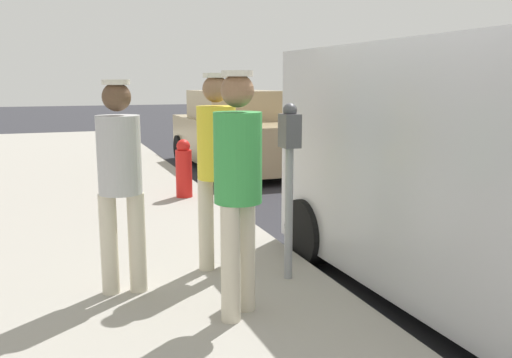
{
  "coord_description": "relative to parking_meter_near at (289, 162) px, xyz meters",
  "views": [
    {
      "loc": [
        3.17,
        3.31,
        1.85
      ],
      "look_at": [
        1.65,
        -0.81,
        1.05
      ],
      "focal_mm": 37.92,
      "sensor_mm": 36.0,
      "label": 1
    }
  ],
  "objects": [
    {
      "name": "fire_hydrant",
      "position": [
        0.1,
        -3.63,
        -0.61
      ],
      "size": [
        0.24,
        0.24,
        0.86
      ],
      "color": "red",
      "rests_on": "sidewalk_slab"
    },
    {
      "name": "parking_meter_near",
      "position": [
        0.0,
        0.0,
        0.0
      ],
      "size": [
        0.14,
        0.18,
        1.52
      ],
      "color": "gray",
      "rests_on": "sidewalk_slab"
    },
    {
      "name": "parked_sedan_behind",
      "position": [
        -1.76,
        -6.73,
        -0.43
      ],
      "size": [
        1.99,
        4.42,
        1.65
      ],
      "color": "tan",
      "rests_on": "ground"
    },
    {
      "name": "pedestrian_in_yellow",
      "position": [
        0.52,
        -0.4,
        -0.01
      ],
      "size": [
        0.34,
        0.34,
        1.77
      ],
      "color": "beige",
      "rests_on": "sidewalk_slab"
    },
    {
      "name": "ground_plane",
      "position": [
        -1.35,
        0.81,
        -1.18
      ],
      "size": [
        80.0,
        80.0,
        0.0
      ],
      "primitive_type": "plane",
      "color": "#2D2D33"
    },
    {
      "name": "pedestrian_in_green",
      "position": [
        0.65,
        0.57,
        -0.01
      ],
      "size": [
        0.34,
        0.34,
        1.77
      ],
      "color": "beige",
      "rests_on": "sidewalk_slab"
    },
    {
      "name": "pedestrian_in_gray",
      "position": [
        1.38,
        -0.17,
        -0.05
      ],
      "size": [
        0.36,
        0.34,
        1.71
      ],
      "color": "beige",
      "rests_on": "sidewalk_slab"
    }
  ]
}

